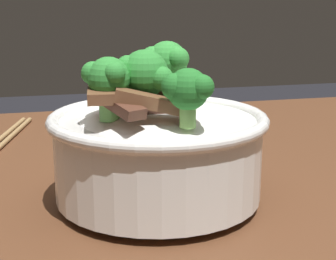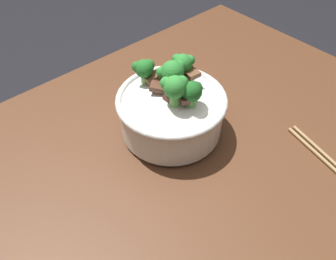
% 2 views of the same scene
% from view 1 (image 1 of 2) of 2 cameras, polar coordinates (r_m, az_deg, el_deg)
% --- Properties ---
extents(rice_bowl, '(0.21, 0.21, 0.16)m').
position_cam_1_polar(rice_bowl, '(0.50, -1.21, -1.12)').
color(rice_bowl, white).
rests_on(rice_bowl, dining_table).
extents(chopsticks_pair, '(0.07, 0.23, 0.01)m').
position_cam_1_polar(chopsticks_pair, '(0.77, -17.58, -0.86)').
color(chopsticks_pair, '#9E7A4C').
rests_on(chopsticks_pair, dining_table).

